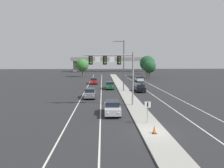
{
  "coord_description": "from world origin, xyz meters",
  "views": [
    {
      "loc": [
        -4.47,
        -17.9,
        6.38
      ],
      "look_at": [
        -3.2,
        9.88,
        3.2
      ],
      "focal_mm": 34.25,
      "sensor_mm": 36.0,
      "label": 1
    }
  ],
  "objects_px": {
    "tree_far_right_c": "(149,66)",
    "tree_far_left_a": "(79,65)",
    "median_sign_post": "(148,109)",
    "car_oncoming_red": "(94,81)",
    "overhead_signal_mast": "(116,66)",
    "traffic_cone_median_nose": "(154,129)",
    "tree_far_left_c": "(82,65)",
    "car_receding_black": "(140,88)",
    "street_lamp_median": "(123,63)",
    "car_receding_white": "(139,79)",
    "car_oncoming_grey": "(90,93)",
    "tree_far_right_a": "(146,64)",
    "car_oncoming_silver": "(112,107)",
    "tree_far_right_b": "(147,63)",
    "car_oncoming_green": "(110,85)"
  },
  "relations": [
    {
      "from": "tree_far_right_c",
      "to": "tree_far_left_a",
      "type": "height_order",
      "value": "tree_far_right_c"
    },
    {
      "from": "median_sign_post",
      "to": "car_oncoming_red",
      "type": "xyz_separation_m",
      "value": [
        -6.65,
        36.03,
        -0.77
      ]
    },
    {
      "from": "overhead_signal_mast",
      "to": "tree_far_right_c",
      "type": "bearing_deg",
      "value": 71.67
    },
    {
      "from": "traffic_cone_median_nose",
      "to": "tree_far_left_c",
      "type": "bearing_deg",
      "value": 100.67
    },
    {
      "from": "overhead_signal_mast",
      "to": "car_oncoming_red",
      "type": "bearing_deg",
      "value": 98.32
    },
    {
      "from": "car_oncoming_red",
      "to": "car_receding_black",
      "type": "relative_size",
      "value": 1.01
    },
    {
      "from": "street_lamp_median",
      "to": "median_sign_post",
      "type": "bearing_deg",
      "value": -88.99
    },
    {
      "from": "tree_far_right_c",
      "to": "tree_far_left_a",
      "type": "bearing_deg",
      "value": 125.95
    },
    {
      "from": "car_receding_white",
      "to": "traffic_cone_median_nose",
      "type": "xyz_separation_m",
      "value": [
        -6.29,
        -44.04,
        -0.31
      ]
    },
    {
      "from": "traffic_cone_median_nose",
      "to": "tree_far_left_a",
      "type": "relative_size",
      "value": 0.13
    },
    {
      "from": "street_lamp_median",
      "to": "traffic_cone_median_nose",
      "type": "distance_m",
      "value": 25.55
    },
    {
      "from": "car_oncoming_grey",
      "to": "tree_far_left_c",
      "type": "distance_m",
      "value": 44.78
    },
    {
      "from": "street_lamp_median",
      "to": "tree_far_right_a",
      "type": "distance_m",
      "value": 53.67
    },
    {
      "from": "car_receding_black",
      "to": "tree_far_right_c",
      "type": "height_order",
      "value": "tree_far_right_c"
    },
    {
      "from": "median_sign_post",
      "to": "car_oncoming_silver",
      "type": "xyz_separation_m",
      "value": [
        -3.28,
        4.11,
        -0.77
      ]
    },
    {
      "from": "overhead_signal_mast",
      "to": "car_oncoming_red",
      "type": "distance_m",
      "value": 28.21
    },
    {
      "from": "median_sign_post",
      "to": "car_receding_white",
      "type": "height_order",
      "value": "median_sign_post"
    },
    {
      "from": "median_sign_post",
      "to": "tree_far_right_c",
      "type": "bearing_deg",
      "value": 77.37
    },
    {
      "from": "street_lamp_median",
      "to": "tree_far_right_c",
      "type": "bearing_deg",
      "value": 67.77
    },
    {
      "from": "median_sign_post",
      "to": "tree_far_right_a",
      "type": "distance_m",
      "value": 74.93
    },
    {
      "from": "overhead_signal_mast",
      "to": "street_lamp_median",
      "type": "distance_m",
      "value": 13.65
    },
    {
      "from": "car_oncoming_grey",
      "to": "traffic_cone_median_nose",
      "type": "distance_m",
      "value": 19.22
    },
    {
      "from": "car_oncoming_silver",
      "to": "tree_far_left_a",
      "type": "height_order",
      "value": "tree_far_left_a"
    },
    {
      "from": "tree_far_right_c",
      "to": "tree_far_left_a",
      "type": "xyz_separation_m",
      "value": [
        -27.38,
        37.76,
        -0.43
      ]
    },
    {
      "from": "tree_far_left_c",
      "to": "car_receding_black",
      "type": "bearing_deg",
      "value": -68.59
    },
    {
      "from": "traffic_cone_median_nose",
      "to": "tree_far_right_a",
      "type": "xyz_separation_m",
      "value": [
        14.89,
        76.43,
        3.75
      ]
    },
    {
      "from": "tree_far_right_a",
      "to": "tree_far_right_b",
      "type": "distance_m",
      "value": 17.55
    },
    {
      "from": "car_oncoming_grey",
      "to": "car_oncoming_red",
      "type": "xyz_separation_m",
      "value": [
        -0.12,
        20.97,
        0.0
      ]
    },
    {
      "from": "car_oncoming_silver",
      "to": "car_receding_black",
      "type": "height_order",
      "value": "same"
    },
    {
      "from": "traffic_cone_median_nose",
      "to": "tree_far_right_c",
      "type": "distance_m",
      "value": 55.04
    },
    {
      "from": "car_receding_white",
      "to": "tree_far_left_c",
      "type": "bearing_deg",
      "value": 134.49
    },
    {
      "from": "car_oncoming_red",
      "to": "traffic_cone_median_nose",
      "type": "distance_m",
      "value": 39.62
    },
    {
      "from": "tree_far_right_a",
      "to": "tree_far_left_a",
      "type": "relative_size",
      "value": 1.16
    },
    {
      "from": "tree_far_right_b",
      "to": "car_oncoming_grey",
      "type": "bearing_deg",
      "value": -114.02
    },
    {
      "from": "tree_far_left_c",
      "to": "tree_far_right_c",
      "type": "bearing_deg",
      "value": -20.55
    },
    {
      "from": "tree_far_right_a",
      "to": "tree_far_right_b",
      "type": "relative_size",
      "value": 0.84
    },
    {
      "from": "tree_far_left_c",
      "to": "car_receding_white",
      "type": "bearing_deg",
      "value": -45.51
    },
    {
      "from": "car_receding_black",
      "to": "tree_far_right_b",
      "type": "height_order",
      "value": "tree_far_right_b"
    },
    {
      "from": "car_oncoming_green",
      "to": "traffic_cone_median_nose",
      "type": "bearing_deg",
      "value": -84.64
    },
    {
      "from": "car_receding_black",
      "to": "tree_far_right_b",
      "type": "bearing_deg",
      "value": 75.72
    },
    {
      "from": "car_receding_black",
      "to": "traffic_cone_median_nose",
      "type": "xyz_separation_m",
      "value": [
        -3.04,
        -24.67,
        -0.31
      ]
    },
    {
      "from": "overhead_signal_mast",
      "to": "traffic_cone_median_nose",
      "type": "height_order",
      "value": "overhead_signal_mast"
    },
    {
      "from": "tree_far_right_c",
      "to": "tree_far_left_a",
      "type": "distance_m",
      "value": 46.65
    },
    {
      "from": "car_receding_white",
      "to": "car_receding_black",
      "type": "bearing_deg",
      "value": -99.53
    },
    {
      "from": "median_sign_post",
      "to": "tree_far_left_a",
      "type": "bearing_deg",
      "value": 100.27
    },
    {
      "from": "car_oncoming_silver",
      "to": "car_oncoming_red",
      "type": "height_order",
      "value": "same"
    },
    {
      "from": "median_sign_post",
      "to": "car_receding_black",
      "type": "xyz_separation_m",
      "value": [
        3.0,
        21.64,
        -0.77
      ]
    },
    {
      "from": "tree_far_right_a",
      "to": "tree_far_right_b",
      "type": "bearing_deg",
      "value": -100.08
    },
    {
      "from": "median_sign_post",
      "to": "car_oncoming_green",
      "type": "distance_m",
      "value": 26.23
    },
    {
      "from": "street_lamp_median",
      "to": "tree_far_left_c",
      "type": "height_order",
      "value": "street_lamp_median"
    }
  ]
}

